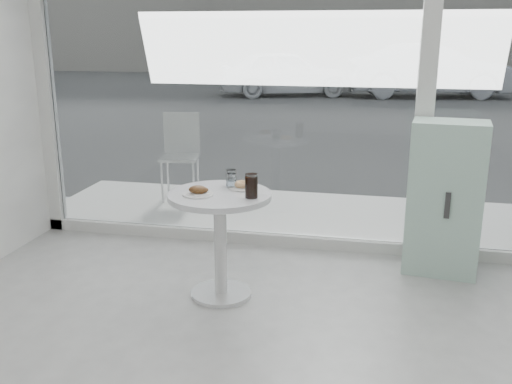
% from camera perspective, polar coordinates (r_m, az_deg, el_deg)
% --- Properties ---
extents(room_shell, '(6.00, 6.00, 6.00)m').
position_cam_1_polar(room_shell, '(1.30, -13.16, 18.22)').
color(room_shell, silver).
rests_on(room_shell, ground).
extents(storefront, '(5.00, 0.14, 3.00)m').
position_cam_1_polar(storefront, '(4.76, 6.72, 14.06)').
color(storefront, silver).
rests_on(storefront, ground).
extents(main_table, '(0.72, 0.72, 0.77)m').
position_cam_1_polar(main_table, '(4.00, -3.61, -3.13)').
color(main_table, silver).
rests_on(main_table, ground).
extents(patio_deck, '(5.60, 1.60, 0.05)m').
position_cam_1_polar(patio_deck, '(5.85, 6.25, -2.44)').
color(patio_deck, silver).
rests_on(patio_deck, ground).
extents(street, '(40.00, 24.00, 0.00)m').
position_cam_1_polar(street, '(17.84, 10.48, 9.55)').
color(street, '#313131').
rests_on(street, ground).
extents(mint_cabinet, '(0.59, 0.43, 1.20)m').
position_cam_1_polar(mint_cabinet, '(4.64, 18.35, -0.60)').
color(mint_cabinet, '#98C2B0').
rests_on(mint_cabinet, ground).
extents(patio_chair, '(0.47, 0.47, 0.93)m').
position_cam_1_polar(patio_chair, '(6.36, -7.53, 4.17)').
color(patio_chair, silver).
rests_on(patio_chair, patio_deck).
extents(car_white, '(4.24, 2.72, 1.34)m').
position_cam_1_polar(car_white, '(17.24, 3.03, 11.82)').
color(car_white, white).
rests_on(car_white, street).
extents(car_silver, '(4.85, 2.38, 1.53)m').
position_cam_1_polar(car_silver, '(17.54, 16.87, 11.55)').
color(car_silver, '#9B9DA3').
rests_on(car_silver, street).
extents(plate_fritter, '(0.21, 0.21, 0.07)m').
position_cam_1_polar(plate_fritter, '(3.89, -5.76, 0.05)').
color(plate_fritter, silver).
rests_on(plate_fritter, main_table).
extents(plate_donut, '(0.20, 0.20, 0.05)m').
position_cam_1_polar(plate_donut, '(4.03, -1.34, 0.61)').
color(plate_donut, silver).
rests_on(plate_donut, main_table).
extents(water_tumbler_a, '(0.07, 0.07, 0.12)m').
position_cam_1_polar(water_tumbler_a, '(4.09, -2.50, 1.32)').
color(water_tumbler_a, white).
rests_on(water_tumbler_a, main_table).
extents(water_tumbler_b, '(0.07, 0.07, 0.11)m').
position_cam_1_polar(water_tumbler_b, '(4.05, -2.45, 1.05)').
color(water_tumbler_b, white).
rests_on(water_tumbler_b, main_table).
extents(cola_glass, '(0.09, 0.09, 0.16)m').
position_cam_1_polar(cola_glass, '(3.79, -0.46, 0.57)').
color(cola_glass, white).
rests_on(cola_glass, main_table).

